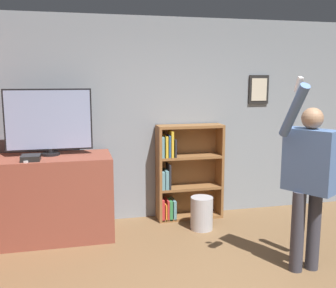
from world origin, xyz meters
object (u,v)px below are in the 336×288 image
person (309,173)px  waste_bin (202,213)px  game_console (31,158)px  television (49,121)px  bookshelf (184,173)px

person → waste_bin: size_ratio=4.58×
person → waste_bin: bearing=176.3°
game_console → person: size_ratio=0.12×
television → waste_bin: size_ratio=2.38×
game_console → television: bearing=53.9°
television → game_console: bearing=-126.1°
television → person: (2.49, -1.51, -0.41)m
bookshelf → person: bearing=-65.9°
television → bookshelf: (1.71, 0.22, -0.77)m
waste_bin → television: bearing=172.6°
person → waste_bin: (-0.66, 1.27, -0.79)m
television → person: person is taller
game_console → bookshelf: 2.01m
bookshelf → game_console: bearing=-165.7°
game_console → waste_bin: size_ratio=0.53×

